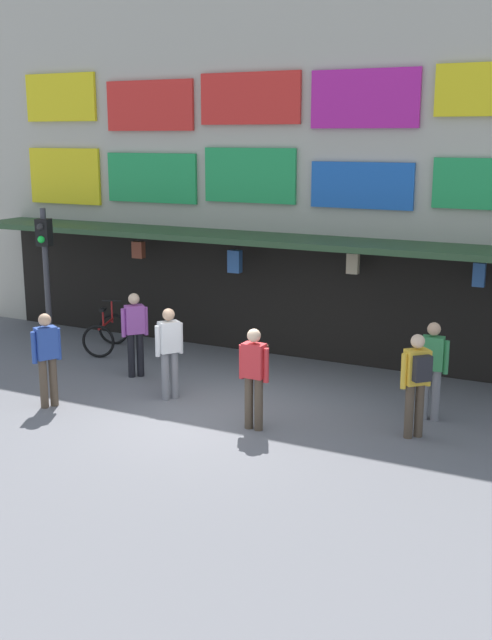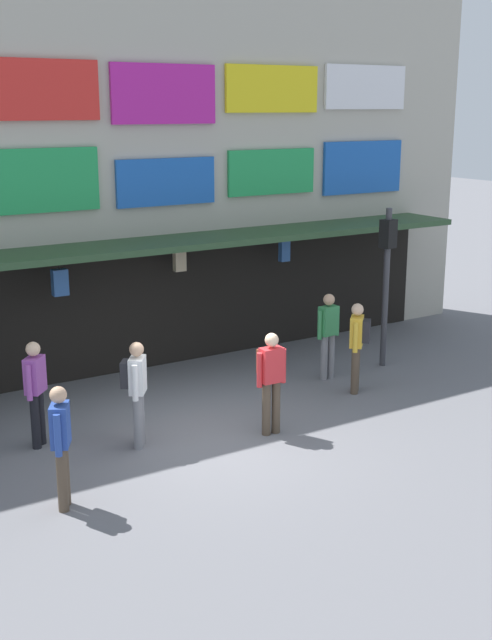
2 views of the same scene
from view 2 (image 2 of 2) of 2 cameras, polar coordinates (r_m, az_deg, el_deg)
ground_plane at (r=12.94m, az=-2.22°, el=-8.46°), size 80.00×80.00×0.00m
shopfront at (r=16.07m, az=-10.64°, el=10.44°), size 18.00×2.60×8.00m
traffic_light_far at (r=16.27m, az=9.84°, el=4.04°), size 0.32×0.35×3.20m
pedestrian_in_red at (r=12.82m, az=-14.55°, el=-4.65°), size 0.40×0.42×1.68m
pedestrian_in_green at (r=14.88m, az=7.85°, el=-1.46°), size 0.47×0.47×1.68m
pedestrian_in_yellow at (r=10.80m, az=-12.87°, el=-8.25°), size 0.36×0.48×1.68m
pedestrian_in_purple at (r=15.57m, az=5.79°, el=-0.80°), size 0.53×0.25×1.68m
pedestrian_in_blue at (r=12.89m, az=1.74°, el=-3.89°), size 0.53×0.36×1.68m
pedestrian_in_black at (r=12.50m, az=-7.71°, el=-4.62°), size 0.47×0.48×1.68m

